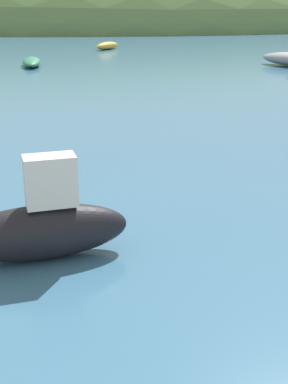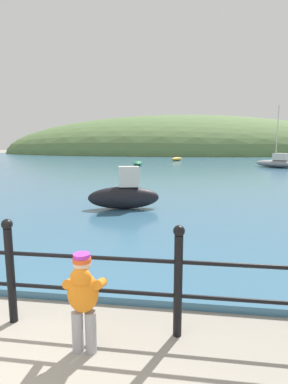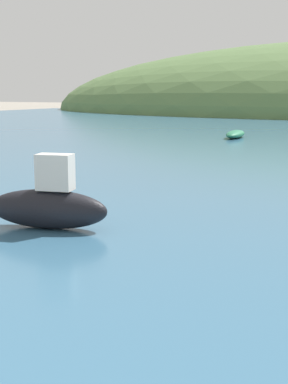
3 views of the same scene
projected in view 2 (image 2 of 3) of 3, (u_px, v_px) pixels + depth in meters
name	position (u px, v px, depth m)	size (l,w,h in m)	color
water	(169.00, 162.00, 33.26)	(80.00, 60.00, 0.10)	#386684
far_hillside	(177.00, 154.00, 66.21)	(77.34, 42.54, 16.20)	#567542
iron_railing	(10.00, 268.00, 3.34)	(7.58, 0.12, 1.21)	black
child_in_coat	(83.00, 294.00, 2.84)	(0.40, 0.39, 1.00)	#99999E
boat_nearest_quay	(177.00, 159.00, 34.88)	(1.63, 2.02, 0.43)	gold
boat_white_sailboat	(278.00, 163.00, 24.92)	(3.70, 3.97, 5.08)	gray
boat_far_right	(124.00, 195.00, 8.91)	(2.19, 1.05, 1.27)	black
boat_mid_harbor	(138.00, 163.00, 27.78)	(1.10, 2.78, 0.38)	#287551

